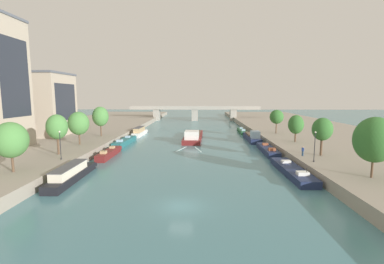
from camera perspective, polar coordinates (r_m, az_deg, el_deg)
The scene contains 26 objects.
ground_plane at distance 30.06m, azimuth -2.28°, elevation -15.10°, with size 400.00×400.00×0.00m, color teal.
quay_left at distance 91.39m, azimuth -22.78°, elevation 0.24°, with size 36.00×170.00×1.63m, color gray.
quay_right at distance 89.95m, azimuth 23.44°, elevation 0.09°, with size 36.00×170.00×1.63m, color gray.
barge_midriver at distance 72.92m, azimuth 0.26°, elevation -0.83°, with size 5.25×21.61×3.04m.
wake_behind_barge at distance 59.69m, azimuth -0.50°, elevation -3.58°, with size 5.60×6.00×0.03m.
moored_boat_left_second at distance 41.59m, azimuth -23.72°, elevation -7.91°, with size 2.37×13.23×2.23m.
moored_boat_left_upstream at distance 55.10m, azimuth -16.79°, elevation -4.20°, with size 1.88×11.16×2.29m.
moored_boat_left_near at distance 67.80m, azimuth -13.76°, elevation -1.92°, with size 2.67×13.60×2.32m.
moored_boat_left_lone at distance 81.19m, azimuth -10.78°, elevation 0.02°, with size 2.47×11.75×2.55m.
moored_boat_right_far at distance 43.74m, azimuth 19.98°, elevation -7.51°, with size 2.97×14.50×2.13m.
moored_boat_right_end at distance 58.23m, azimuth 15.40°, elevation -3.56°, with size 2.64×12.77×2.24m.
moored_boat_right_upstream at distance 72.58m, azimuth 12.34°, elevation -1.01°, with size 3.04×14.47×3.03m.
moored_boat_right_near at distance 87.62m, azimuth 10.30°, elevation 0.23°, with size 2.22×11.88×2.09m.
tree_left_past_mid at distance 42.66m, azimuth -33.44°, elevation -1.40°, with size 4.27×4.27×6.58m.
tree_left_by_lamp at distance 51.60m, azimuth -26.18°, elevation 0.95°, with size 3.47×3.47×6.81m.
tree_left_third at distance 60.30m, azimuth -22.43°, elevation 1.67°, with size 4.14×4.14×6.69m.
tree_left_distant at distance 70.72m, azimuth -18.44°, elevation 3.07°, with size 3.85×3.85×7.24m.
tree_right_past_mid at distance 39.66m, azimuth 33.63°, elevation -1.36°, with size 4.75×4.75×7.44m.
tree_right_end_of_row at distance 50.26m, azimuth 25.39°, elevation 0.50°, with size 3.28×3.28×6.32m.
tree_right_third at distance 63.09m, azimuth 20.73°, elevation 1.46°, with size 3.25×3.25×5.80m.
tree_right_by_lamp at distance 75.69m, azimuth 17.12°, elevation 3.01°, with size 3.54×3.54×6.22m.
lamppost_left_bank at distance 47.48m, azimuth -25.63°, elevation -2.22°, with size 0.28×0.28×4.52m.
lamppost_right_bank at distance 45.20m, azimuth 24.08°, elevation -2.52°, with size 0.28×0.28×4.64m.
building_left_far_end at distance 78.93m, azimuth -28.51°, elevation 5.13°, with size 12.19×13.14×15.60m.
bridge_far at distance 126.78m, azimuth 0.58°, elevation 4.28°, with size 59.19×4.40×6.67m.
person_on_quay at distance 49.04m, azimuth 21.96°, elevation -3.58°, with size 0.32×0.50×1.62m.
Camera 1 is at (1.84, -27.67, 11.61)m, focal length 25.75 mm.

